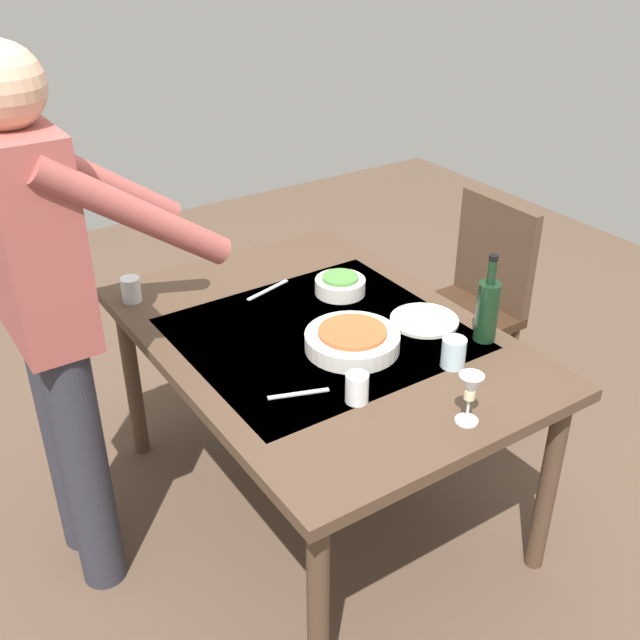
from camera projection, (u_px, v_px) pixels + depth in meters
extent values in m
plane|color=brown|center=(320.00, 501.00, 2.84)|extent=(6.00, 6.00, 0.00)
cube|color=#4C3828|center=(320.00, 339.00, 2.49)|extent=(1.44, 1.02, 0.04)
cube|color=beige|center=(320.00, 334.00, 2.48)|extent=(0.79, 0.86, 0.00)
cylinder|color=#4C3828|center=(548.00, 485.00, 2.41)|extent=(0.06, 0.06, 0.69)
cylinder|color=#4C3828|center=(321.00, 318.00, 3.35)|extent=(0.06, 0.06, 0.69)
cylinder|color=#4C3828|center=(318.00, 612.00, 1.99)|extent=(0.06, 0.06, 0.69)
cylinder|color=#4C3828|center=(132.00, 379.00, 2.93)|extent=(0.06, 0.06, 0.69)
cube|color=#352114|center=(457.00, 317.00, 3.14)|extent=(0.40, 0.40, 0.04)
cube|color=#4C3828|center=(495.00, 253.00, 3.11)|extent=(0.40, 0.04, 0.45)
cylinder|color=#4C3828|center=(510.00, 369.00, 3.21)|extent=(0.04, 0.04, 0.43)
cylinder|color=#4C3828|center=(455.00, 334.00, 3.46)|extent=(0.04, 0.04, 0.43)
cylinder|color=#4C3828|center=(450.00, 394.00, 3.05)|extent=(0.04, 0.04, 0.43)
cylinder|color=#4C3828|center=(397.00, 356.00, 3.29)|extent=(0.04, 0.04, 0.43)
cylinder|color=#2D2D38|center=(66.00, 438.00, 2.47)|extent=(0.14, 0.14, 0.88)
cylinder|color=#2D2D38|center=(86.00, 472.00, 2.32)|extent=(0.14, 0.14, 0.88)
cube|color=#9E4C47|center=(31.00, 238.00, 2.03)|extent=(0.36, 0.20, 0.60)
sphere|color=tan|center=(0.00, 86.00, 1.83)|extent=(0.22, 0.22, 0.22)
cylinder|color=#9E4C47|center=(93.00, 178.00, 2.23)|extent=(0.08, 0.52, 0.40)
cylinder|color=#9E4C47|center=(137.00, 214.00, 1.98)|extent=(0.08, 0.52, 0.40)
cylinder|color=black|center=(487.00, 312.00, 2.40)|extent=(0.07, 0.07, 0.20)
cylinder|color=black|center=(492.00, 272.00, 2.33)|extent=(0.03, 0.03, 0.08)
cylinder|color=black|center=(494.00, 258.00, 2.31)|extent=(0.03, 0.03, 0.02)
cylinder|color=white|center=(467.00, 421.00, 2.07)|extent=(0.06, 0.06, 0.01)
cylinder|color=white|center=(468.00, 409.00, 2.05)|extent=(0.01, 0.01, 0.07)
cone|color=white|center=(470.00, 387.00, 2.01)|extent=(0.07, 0.07, 0.07)
cylinder|color=beige|center=(470.00, 394.00, 2.02)|extent=(0.03, 0.03, 0.03)
cylinder|color=silver|center=(454.00, 353.00, 2.29)|extent=(0.07, 0.07, 0.09)
cylinder|color=silver|center=(357.00, 388.00, 2.13)|extent=(0.07, 0.07, 0.09)
cylinder|color=silver|center=(131.00, 290.00, 2.65)|extent=(0.07, 0.07, 0.09)
cylinder|color=white|center=(352.00, 341.00, 2.38)|extent=(0.30, 0.30, 0.05)
cylinder|color=#C6562D|center=(352.00, 335.00, 2.37)|extent=(0.22, 0.22, 0.03)
cylinder|color=white|center=(340.00, 286.00, 2.71)|extent=(0.18, 0.18, 0.05)
cylinder|color=#4C843D|center=(340.00, 280.00, 2.70)|extent=(0.13, 0.13, 0.03)
cylinder|color=white|center=(424.00, 320.00, 2.54)|extent=(0.23, 0.23, 0.01)
cube|color=silver|center=(268.00, 290.00, 2.74)|extent=(0.07, 0.20, 0.00)
cube|color=silver|center=(298.00, 394.00, 2.18)|extent=(0.07, 0.17, 0.00)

